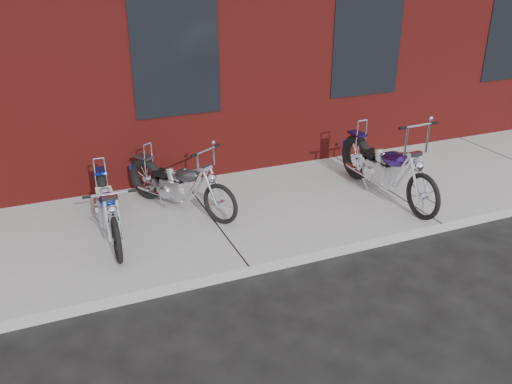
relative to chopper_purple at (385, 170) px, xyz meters
name	(u,v)px	position (x,y,z in m)	size (l,w,h in m)	color
ground	(249,277)	(-2.79, -1.18, -0.59)	(120.00, 120.00, 0.00)	black
sidewalk	(211,221)	(-2.79, 0.32, -0.51)	(22.00, 3.00, 0.15)	#959595
chopper_purple	(385,170)	(0.00, 0.00, 0.00)	(0.59, 2.43, 1.36)	black
chopper_blue	(108,209)	(-4.24, 0.36, -0.06)	(0.51, 2.09, 0.91)	black
chopper_third	(179,186)	(-3.15, 0.75, -0.05)	(1.21, 1.86, 1.08)	black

